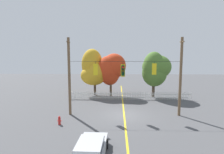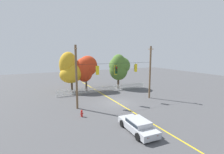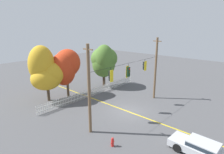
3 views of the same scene
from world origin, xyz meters
TOP-DOWN VIEW (x-y plane):
  - ground at (0.00, 0.00)m, footprint 80.00×80.00m
  - lane_centerline_stripe at (0.00, 0.00)m, footprint 0.16×36.00m
  - signal_support_span at (0.00, 0.00)m, footprint 11.37×1.10m
  - traffic_signal_southbound_primary at (-2.87, -0.01)m, footprint 0.43×0.38m
  - traffic_signal_westbound_side at (-0.15, 0.01)m, footprint 0.43×0.38m
  - traffic_signal_northbound_secondary at (2.92, -0.01)m, footprint 0.43×0.38m
  - white_picket_fence at (0.99, 6.53)m, footprint 16.58×0.06m
  - autumn_maple_near_fence at (-4.24, 9.37)m, footprint 4.06×3.47m
  - autumn_maple_mid at (-1.72, 9.12)m, footprint 4.17×3.19m
  - autumn_oak_far_east at (4.66, 8.22)m, footprint 4.15×3.94m
  - parked_car at (-2.25, -8.35)m, footprint 1.95×4.47m
  - fire_hydrant at (-5.79, -2.85)m, footprint 0.38×0.22m

SIDE VIEW (x-z plane):
  - ground at x=0.00m, z-range 0.00..0.00m
  - lane_centerline_stripe at x=0.00m, z-range 0.00..0.01m
  - fire_hydrant at x=-5.79m, z-range -0.01..0.76m
  - white_picket_fence at x=0.99m, z-range 0.00..1.09m
  - parked_car at x=-2.25m, z-range 0.03..1.18m
  - autumn_maple_near_fence at x=-4.24m, z-range 0.29..7.27m
  - signal_support_span at x=0.00m, z-range 0.08..7.89m
  - autumn_maple_mid at x=-1.72m, z-range 0.89..7.18m
  - autumn_oak_far_east at x=4.66m, z-range 0.80..7.34m
  - traffic_signal_westbound_side at x=-0.15m, z-range 3.78..5.32m
  - traffic_signal_southbound_primary at x=-2.87m, z-range 3.98..5.35m
  - traffic_signal_northbound_secondary at x=2.92m, z-range 4.07..5.37m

